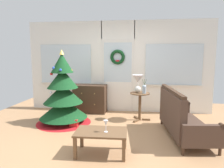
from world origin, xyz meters
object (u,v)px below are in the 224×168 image
object	(u,v)px
coffee_table	(101,134)
gift_box	(74,123)
dresser_cabinet	(90,99)
flower_vase	(144,89)
wine_glass	(106,123)
side_table	(140,101)
christmas_tree	(63,97)
table_lamp	(138,81)
settee_sofa	(181,118)

from	to	relation	value
coffee_table	gift_box	world-z (taller)	coffee_table
dresser_cabinet	coffee_table	xyz separation A→B (m)	(0.78, -2.40, -0.06)
dresser_cabinet	gift_box	world-z (taller)	dresser_cabinet
flower_vase	wine_glass	world-z (taller)	flower_vase
side_table	gift_box	bearing A→B (deg)	-154.33
christmas_tree	side_table	world-z (taller)	christmas_tree
side_table	table_lamp	world-z (taller)	table_lamp
wine_glass	gift_box	bearing A→B (deg)	128.01
side_table	gift_box	xyz separation A→B (m)	(-1.46, -0.70, -0.40)
table_lamp	settee_sofa	bearing A→B (deg)	-48.93
christmas_tree	dresser_cabinet	world-z (taller)	christmas_tree
coffee_table	wine_glass	world-z (taller)	wine_glass
christmas_tree	coffee_table	xyz separation A→B (m)	(1.19, -1.42, -0.28)
christmas_tree	settee_sofa	bearing A→B (deg)	-10.97
coffee_table	wine_glass	bearing A→B (deg)	-17.90
wine_glass	gift_box	xyz separation A→B (m)	(-0.94, 1.20, -0.44)
gift_box	dresser_cabinet	bearing A→B (deg)	86.72
side_table	flower_vase	size ratio (longest dim) A/B	1.97
christmas_tree	side_table	distance (m)	1.86
christmas_tree	flower_vase	distance (m)	1.95
dresser_cabinet	coffee_table	bearing A→B (deg)	-71.94
settee_sofa	flower_vase	size ratio (longest dim) A/B	4.92
coffee_table	gift_box	xyz separation A→B (m)	(-0.85, 1.17, -0.24)
side_table	coffee_table	bearing A→B (deg)	-107.93
dresser_cabinet	side_table	distance (m)	1.49
christmas_tree	table_lamp	bearing A→B (deg)	15.80
table_lamp	wine_glass	bearing A→B (deg)	-103.42
flower_vase	wine_glass	distance (m)	1.96
christmas_tree	table_lamp	distance (m)	1.84
settee_sofa	wine_glass	size ratio (longest dim) A/B	8.83
christmas_tree	table_lamp	size ratio (longest dim) A/B	3.95
coffee_table	gift_box	distance (m)	1.47
christmas_tree	dresser_cabinet	distance (m)	1.09
wine_glass	gift_box	distance (m)	1.59
dresser_cabinet	christmas_tree	bearing A→B (deg)	-112.62
flower_vase	gift_box	world-z (taller)	flower_vase
table_lamp	coffee_table	size ratio (longest dim) A/B	0.51
coffee_table	wine_glass	size ratio (longest dim) A/B	4.43
table_lamp	gift_box	bearing A→B (deg)	-152.09
christmas_tree	flower_vase	bearing A→B (deg)	11.67
table_lamp	gift_box	xyz separation A→B (m)	(-1.40, -0.74, -0.88)
christmas_tree	gift_box	distance (m)	0.67
flower_vase	christmas_tree	bearing A→B (deg)	-168.33
gift_box	settee_sofa	bearing A→B (deg)	-6.42
settee_sofa	gift_box	xyz separation A→B (m)	(-2.27, 0.26, -0.29)
settee_sofa	christmas_tree	bearing A→B (deg)	169.03
settee_sofa	coffee_table	bearing A→B (deg)	-147.07
dresser_cabinet	wine_glass	bearing A→B (deg)	-70.36
coffee_table	gift_box	bearing A→B (deg)	126.07
side_table	settee_sofa	bearing A→B (deg)	-49.79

